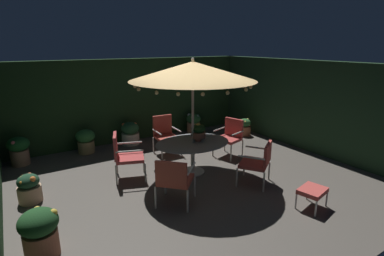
{
  "coord_description": "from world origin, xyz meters",
  "views": [
    {
      "loc": [
        -3.21,
        -5.1,
        2.83
      ],
      "look_at": [
        0.15,
        0.25,
        1.05
      ],
      "focal_mm": 27.76,
      "sensor_mm": 36.0,
      "label": 1
    }
  ],
  "objects_px": {
    "potted_plant_left_near": "(29,188)",
    "centerpiece_planter": "(198,131)",
    "potted_plant_back_right": "(40,231)",
    "potted_plant_right_far": "(19,150)",
    "patio_chair_northeast": "(165,133)",
    "patio_dining_table": "(193,147)",
    "patio_chair_southeast": "(174,178)",
    "patio_chair_south": "(259,160)",
    "potted_plant_right_near": "(130,133)",
    "potted_plant_back_center": "(194,123)",
    "potted_plant_left_far": "(86,140)",
    "patio_umbrella": "(193,71)",
    "ottoman_footrest": "(312,191)",
    "patio_chair_east": "(124,154)",
    "patio_chair_north": "(230,135)",
    "potted_plant_back_left": "(244,127)"
  },
  "relations": [
    {
      "from": "centerpiece_planter",
      "to": "patio_chair_east",
      "type": "xyz_separation_m",
      "value": [
        -1.57,
        0.5,
        -0.38
      ]
    },
    {
      "from": "centerpiece_planter",
      "to": "potted_plant_back_center",
      "type": "xyz_separation_m",
      "value": [
        1.58,
        2.69,
        -0.62
      ]
    },
    {
      "from": "patio_umbrella",
      "to": "patio_chair_south",
      "type": "relative_size",
      "value": 2.96
    },
    {
      "from": "potted_plant_left_far",
      "to": "potted_plant_right_far",
      "type": "distance_m",
      "value": 1.56
    },
    {
      "from": "patio_chair_south",
      "to": "potted_plant_left_far",
      "type": "height_order",
      "value": "patio_chair_south"
    },
    {
      "from": "potted_plant_back_right",
      "to": "potted_plant_left_near",
      "type": "bearing_deg",
      "value": 90.42
    },
    {
      "from": "patio_chair_north",
      "to": "potted_plant_left_far",
      "type": "height_order",
      "value": "patio_chair_north"
    },
    {
      "from": "patio_chair_north",
      "to": "patio_chair_south",
      "type": "distance_m",
      "value": 1.75
    },
    {
      "from": "patio_dining_table",
      "to": "potted_plant_back_right",
      "type": "relative_size",
      "value": 2.44
    },
    {
      "from": "centerpiece_planter",
      "to": "potted_plant_back_right",
      "type": "bearing_deg",
      "value": -159.56
    },
    {
      "from": "potted_plant_left_near",
      "to": "centerpiece_planter",
      "type": "bearing_deg",
      "value": -8.06
    },
    {
      "from": "patio_dining_table",
      "to": "potted_plant_back_center",
      "type": "xyz_separation_m",
      "value": [
        1.74,
        2.7,
        -0.28
      ]
    },
    {
      "from": "centerpiece_planter",
      "to": "patio_chair_south",
      "type": "bearing_deg",
      "value": -60.94
    },
    {
      "from": "patio_chair_north",
      "to": "patio_chair_south",
      "type": "height_order",
      "value": "patio_chair_north"
    },
    {
      "from": "patio_chair_east",
      "to": "potted_plant_left_far",
      "type": "xyz_separation_m",
      "value": [
        -0.34,
        2.1,
        -0.23
      ]
    },
    {
      "from": "potted_plant_left_near",
      "to": "potted_plant_right_near",
      "type": "bearing_deg",
      "value": 37.9
    },
    {
      "from": "patio_chair_east",
      "to": "patio_chair_southeast",
      "type": "height_order",
      "value": "patio_chair_east"
    },
    {
      "from": "patio_chair_southeast",
      "to": "potted_plant_left_far",
      "type": "distance_m",
      "value": 3.73
    },
    {
      "from": "ottoman_footrest",
      "to": "potted_plant_left_near",
      "type": "distance_m",
      "value": 5.16
    },
    {
      "from": "patio_umbrella",
      "to": "potted_plant_right_near",
      "type": "relative_size",
      "value": 4.09
    },
    {
      "from": "patio_chair_southeast",
      "to": "ottoman_footrest",
      "type": "xyz_separation_m",
      "value": [
        2.04,
        -1.38,
        -0.22
      ]
    },
    {
      "from": "patio_chair_south",
      "to": "patio_chair_northeast",
      "type": "bearing_deg",
      "value": 105.75
    },
    {
      "from": "patio_chair_south",
      "to": "patio_chair_southeast",
      "type": "bearing_deg",
      "value": 174.58
    },
    {
      "from": "patio_dining_table",
      "to": "ottoman_footrest",
      "type": "relative_size",
      "value": 3.05
    },
    {
      "from": "patio_umbrella",
      "to": "potted_plant_right_far",
      "type": "bearing_deg",
      "value": 141.61
    },
    {
      "from": "patio_dining_table",
      "to": "centerpiece_planter",
      "type": "xyz_separation_m",
      "value": [
        0.15,
        0.01,
        0.33
      ]
    },
    {
      "from": "patio_chair_south",
      "to": "potted_plant_left_near",
      "type": "height_order",
      "value": "patio_chair_south"
    },
    {
      "from": "potted_plant_right_far",
      "to": "patio_chair_northeast",
      "type": "bearing_deg",
      "value": -18.41
    },
    {
      "from": "patio_umbrella",
      "to": "patio_chair_north",
      "type": "height_order",
      "value": "patio_umbrella"
    },
    {
      "from": "potted_plant_back_center",
      "to": "potted_plant_left_near",
      "type": "relative_size",
      "value": 1.17
    },
    {
      "from": "patio_umbrella",
      "to": "ottoman_footrest",
      "type": "distance_m",
      "value": 3.28
    },
    {
      "from": "patio_dining_table",
      "to": "patio_chair_southeast",
      "type": "height_order",
      "value": "patio_chair_southeast"
    },
    {
      "from": "patio_chair_south",
      "to": "potted_plant_back_right",
      "type": "xyz_separation_m",
      "value": [
        -4.1,
        -0.03,
        -0.15
      ]
    },
    {
      "from": "potted_plant_left_near",
      "to": "potted_plant_left_far",
      "type": "bearing_deg",
      "value": 54.39
    },
    {
      "from": "potted_plant_right_near",
      "to": "potted_plant_left_near",
      "type": "bearing_deg",
      "value": -142.1
    },
    {
      "from": "potted_plant_left_far",
      "to": "potted_plant_back_right",
      "type": "xyz_separation_m",
      "value": [
        -1.5,
        -3.87,
        0.04
      ]
    },
    {
      "from": "potted_plant_right_near",
      "to": "potted_plant_right_far",
      "type": "height_order",
      "value": "potted_plant_right_far"
    },
    {
      "from": "patio_umbrella",
      "to": "potted_plant_back_right",
      "type": "height_order",
      "value": "patio_umbrella"
    },
    {
      "from": "patio_chair_northeast",
      "to": "potted_plant_back_center",
      "type": "height_order",
      "value": "patio_chair_northeast"
    },
    {
      "from": "potted_plant_left_far",
      "to": "potted_plant_right_far",
      "type": "relative_size",
      "value": 0.93
    },
    {
      "from": "patio_chair_northeast",
      "to": "potted_plant_left_near",
      "type": "distance_m",
      "value": 3.5
    },
    {
      "from": "patio_umbrella",
      "to": "patio_chair_east",
      "type": "bearing_deg",
      "value": 160.32
    },
    {
      "from": "patio_chair_east",
      "to": "potted_plant_right_far",
      "type": "bearing_deg",
      "value": 131.87
    },
    {
      "from": "ottoman_footrest",
      "to": "potted_plant_right_near",
      "type": "relative_size",
      "value": 0.86
    },
    {
      "from": "patio_umbrella",
      "to": "ottoman_footrest",
      "type": "xyz_separation_m",
      "value": [
        0.99,
        -2.43,
        -1.98
      ]
    },
    {
      "from": "potted_plant_back_left",
      "to": "patio_chair_north",
      "type": "bearing_deg",
      "value": -143.21
    },
    {
      "from": "centerpiece_planter",
      "to": "potted_plant_left_near",
      "type": "bearing_deg",
      "value": 171.94
    },
    {
      "from": "ottoman_footrest",
      "to": "potted_plant_back_right",
      "type": "height_order",
      "value": "potted_plant_back_right"
    },
    {
      "from": "patio_chair_northeast",
      "to": "ottoman_footrest",
      "type": "xyz_separation_m",
      "value": [
        0.92,
        -3.92,
        -0.24
      ]
    },
    {
      "from": "patio_chair_east",
      "to": "patio_chair_northeast",
      "type": "bearing_deg",
      "value": 33.79
    }
  ]
}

